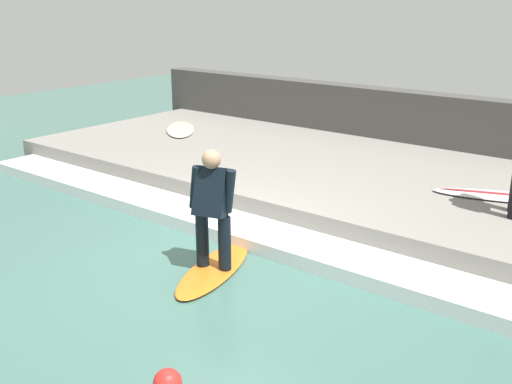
{
  "coord_description": "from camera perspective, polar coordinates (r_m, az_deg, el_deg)",
  "views": [
    {
      "loc": [
        -5.04,
        -4.55,
        3.12
      ],
      "look_at": [
        0.78,
        0.0,
        0.7
      ],
      "focal_mm": 42.0,
      "sensor_mm": 36.0,
      "label": 1
    }
  ],
  "objects": [
    {
      "name": "ground_plane",
      "position": [
        7.47,
        -3.69,
        -6.58
      ],
      "size": [
        28.0,
        28.0,
        0.0
      ],
      "primitive_type": "plane",
      "color": "#426B60"
    },
    {
      "name": "concrete_ledge",
      "position": [
        10.01,
        9.27,
        1.01
      ],
      "size": [
        4.4,
        12.33,
        0.42
      ],
      "primitive_type": "cube",
      "color": "gray",
      "rests_on": "ground_plane"
    },
    {
      "name": "back_wall",
      "position": [
        12.04,
        15.11,
        5.9
      ],
      "size": [
        0.5,
        12.95,
        1.39
      ],
      "primitive_type": "cube",
      "color": "#474442",
      "rests_on": "ground_plane"
    },
    {
      "name": "wave_foam_crest",
      "position": [
        8.0,
        0.13,
        -4.09
      ],
      "size": [
        0.77,
        11.72,
        0.18
      ],
      "primitive_type": "cube",
      "color": "white",
      "rests_on": "ground_plane"
    },
    {
      "name": "surfboard_riding",
      "position": [
        7.2,
        -4.02,
        -7.31
      ],
      "size": [
        1.76,
        0.99,
        0.06
      ],
      "color": "orange",
      "rests_on": "ground_plane"
    },
    {
      "name": "surfer_riding",
      "position": [
        6.89,
        -4.17,
        -1.1
      ],
      "size": [
        0.48,
        0.59,
        1.43
      ],
      "color": "black",
      "rests_on": "surfboard_riding"
    },
    {
      "name": "surfboard_waiting_near",
      "position": [
        9.09,
        22.92,
        -0.4
      ],
      "size": [
        1.15,
        2.09,
        0.07
      ],
      "color": "silver",
      "rests_on": "concrete_ledge"
    },
    {
      "name": "surfboard_spare",
      "position": [
        12.78,
        -7.21,
        5.96
      ],
      "size": [
        1.55,
        1.54,
        0.06
      ],
      "color": "beige",
      "rests_on": "concrete_ledge"
    },
    {
      "name": "marker_buoy",
      "position": [
        5.17,
        -8.42,
        -17.54
      ],
      "size": [
        0.24,
        0.24,
        0.24
      ],
      "primitive_type": "sphere",
      "color": "red",
      "rests_on": "ground_plane"
    }
  ]
}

